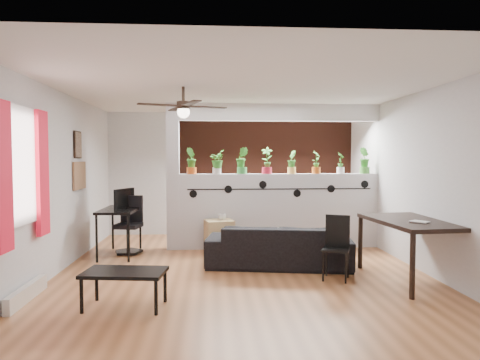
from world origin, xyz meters
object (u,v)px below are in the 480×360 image
object	(u,v)px
potted_plant_7	(365,160)
folding_chair	(337,241)
ceiling_fan	(183,108)
potted_plant_6	(341,162)
computer_desk	(120,213)
potted_plant_0	(192,160)
potted_plant_5	(316,161)
cube_shelf	(219,236)
dining_table	(413,226)
potted_plant_2	(242,160)
sofa	(279,246)
potted_plant_1	(217,161)
office_chair	(129,228)
coffee_table	(125,275)
potted_plant_3	(267,160)
potted_plant_4	(292,161)
cup	(222,217)

from	to	relation	value
potted_plant_7	folding_chair	world-z (taller)	potted_plant_7
ceiling_fan	folding_chair	distance (m)	2.76
potted_plant_6	computer_desk	bearing A→B (deg)	-173.89
potted_plant_6	potted_plant_7	xyz separation A→B (m)	(0.45, -0.00, 0.04)
potted_plant_0	folding_chair	world-z (taller)	potted_plant_0
potted_plant_5	cube_shelf	bearing A→B (deg)	-169.15
potted_plant_6	folding_chair	bearing A→B (deg)	-108.01
dining_table	potted_plant_7	bearing A→B (deg)	86.60
potted_plant_2	sofa	size ratio (longest dim) A/B	0.23
ceiling_fan	potted_plant_5	distance (m)	2.99
potted_plant_1	potted_plant_7	distance (m)	2.71
cube_shelf	folding_chair	xyz separation A→B (m)	(1.57, -1.67, 0.22)
potted_plant_0	office_chair	bearing A→B (deg)	-165.03
potted_plant_7	dining_table	world-z (taller)	potted_plant_7
potted_plant_7	coffee_table	world-z (taller)	potted_plant_7
ceiling_fan	cube_shelf	distance (m)	2.55
cube_shelf	coffee_table	distance (m)	2.86
potted_plant_3	potted_plant_5	world-z (taller)	potted_plant_3
potted_plant_1	computer_desk	bearing A→B (deg)	-165.72
potted_plant_7	computer_desk	bearing A→B (deg)	-174.52
potted_plant_4	office_chair	distance (m)	3.10
potted_plant_5	dining_table	xyz separation A→B (m)	(0.77, -2.19, -0.85)
potted_plant_3	folding_chair	xyz separation A→B (m)	(0.70, -2.01, -1.10)
potted_plant_3	coffee_table	world-z (taller)	potted_plant_3
potted_plant_5	cup	distance (m)	2.00
coffee_table	potted_plant_4	bearing A→B (deg)	51.25
coffee_table	cube_shelf	bearing A→B (deg)	67.88
folding_chair	potted_plant_0	bearing A→B (deg)	135.64
potted_plant_5	potted_plant_7	distance (m)	0.90
potted_plant_0	potted_plant_5	bearing A→B (deg)	-0.00
computer_desk	coffee_table	distance (m)	2.66
potted_plant_7	sofa	world-z (taller)	potted_plant_7
potted_plant_5	office_chair	xyz separation A→B (m)	(-3.31, -0.28, -1.15)
potted_plant_0	computer_desk	xyz separation A→B (m)	(-1.19, -0.42, -0.89)
potted_plant_3	cube_shelf	world-z (taller)	potted_plant_3
ceiling_fan	folding_chair	world-z (taller)	ceiling_fan
potted_plant_0	coffee_table	bearing A→B (deg)	-101.23
potted_plant_3	coffee_table	size ratio (longest dim) A/B	0.52
potted_plant_7	cube_shelf	world-z (taller)	potted_plant_7
cube_shelf	computer_desk	xyz separation A→B (m)	(-1.67, -0.08, 0.43)
potted_plant_2	sofa	bearing A→B (deg)	-70.54
ceiling_fan	sofa	size ratio (longest dim) A/B	0.58
potted_plant_3	office_chair	xyz separation A→B (m)	(-2.41, -0.28, -1.18)
cup	coffee_table	xyz separation A→B (m)	(-1.13, -2.65, -0.25)
potted_plant_7	coffee_table	distance (m)	4.95
potted_plant_1	coffee_table	world-z (taller)	potted_plant_1
ceiling_fan	potted_plant_7	size ratio (longest dim) A/B	2.49
dining_table	potted_plant_5	bearing A→B (deg)	109.47
potted_plant_1	potted_plant_7	xyz separation A→B (m)	(2.71, -0.00, 0.02)
potted_plant_1	potted_plant_2	world-z (taller)	potted_plant_2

